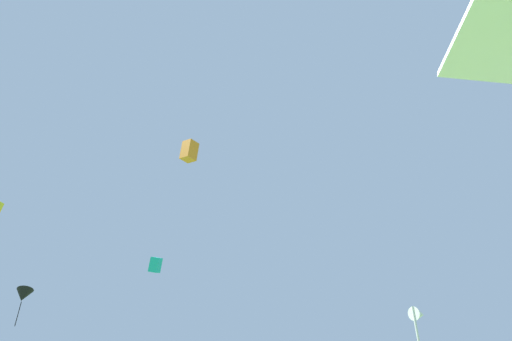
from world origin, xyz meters
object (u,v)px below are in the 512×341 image
at_px(distant_kite_orange_mid_left, 189,151).
at_px(distant_kite_teal_high_left, 155,265).
at_px(marker_flag, 420,325).
at_px(distant_kite_black_high_right, 23,295).

distance_m(distant_kite_orange_mid_left, distant_kite_teal_high_left, 13.00).
xyz_separation_m(distant_kite_orange_mid_left, distant_kite_teal_high_left, (2.79, 12.10, -3.87)).
relative_size(distant_kite_orange_mid_left, marker_flag, 0.58).
distance_m(distant_kite_black_high_right, marker_flag, 28.30).
relative_size(distant_kite_teal_high_left, marker_flag, 0.66).
bearing_deg(marker_flag, distant_kite_orange_mid_left, 85.36).
height_order(distant_kite_orange_mid_left, distant_kite_teal_high_left, distant_kite_orange_mid_left).
distance_m(distant_kite_teal_high_left, marker_flag, 27.72).
bearing_deg(distant_kite_teal_high_left, distant_kite_black_high_right, 172.72).
bearing_deg(marker_flag, distant_kite_teal_high_left, 81.49).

